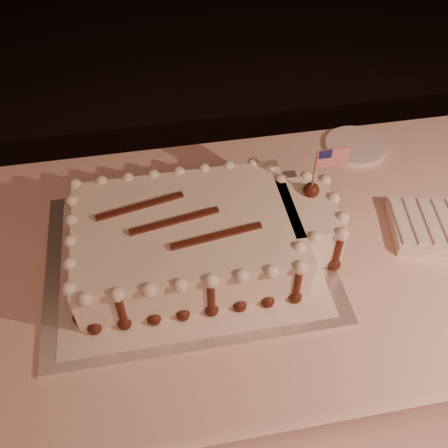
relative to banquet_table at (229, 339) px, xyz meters
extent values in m
cube|color=#FFD1C5|center=(0.00, 0.00, 0.00)|extent=(2.40, 0.80, 0.75)
cube|color=white|center=(-0.09, 0.01, 0.38)|extent=(0.62, 0.46, 0.01)
cube|color=white|center=(-0.09, 0.01, 0.38)|extent=(0.55, 0.42, 0.00)
cube|color=white|center=(-0.09, 0.01, 0.44)|extent=(0.46, 0.31, 0.11)
cube|color=white|center=(0.17, 0.01, 0.44)|extent=(0.11, 0.18, 0.11)
sphere|color=#501F14|center=(-0.30, -0.15, 0.39)|extent=(0.03, 0.03, 0.03)
sphere|color=#501F14|center=(-0.24, -0.15, 0.39)|extent=(0.03, 0.03, 0.03)
sphere|color=#501F14|center=(-0.18, -0.15, 0.39)|extent=(0.03, 0.03, 0.03)
sphere|color=#501F14|center=(-0.12, -0.15, 0.39)|extent=(0.03, 0.03, 0.03)
sphere|color=#501F14|center=(-0.07, -0.15, 0.39)|extent=(0.03, 0.03, 0.03)
sphere|color=#501F14|center=(-0.01, -0.15, 0.39)|extent=(0.03, 0.03, 0.03)
sphere|color=#501F14|center=(0.05, -0.15, 0.39)|extent=(0.03, 0.03, 0.03)
sphere|color=#501F14|center=(0.11, -0.15, 0.39)|extent=(0.03, 0.03, 0.03)
sphere|color=#501F14|center=(0.12, -0.10, 0.39)|extent=(0.03, 0.03, 0.03)
sphere|color=#501F14|center=(0.15, -0.08, 0.39)|extent=(0.03, 0.03, 0.03)
sphere|color=#501F14|center=(0.21, -0.08, 0.39)|extent=(0.03, 0.03, 0.03)
sphere|color=#501F14|center=(0.23, -0.04, 0.39)|extent=(0.03, 0.03, 0.03)
sphere|color=#501F14|center=(0.23, 0.02, 0.39)|extent=(0.03, 0.03, 0.03)
sphere|color=#501F14|center=(0.23, 0.07, 0.39)|extent=(0.03, 0.03, 0.03)
sphere|color=#501F14|center=(0.19, 0.09, 0.39)|extent=(0.03, 0.03, 0.03)
sphere|color=#501F14|center=(0.13, 0.09, 0.39)|extent=(0.03, 0.03, 0.03)
sphere|color=#501F14|center=(0.12, 0.14, 0.39)|extent=(0.03, 0.03, 0.03)
sphere|color=#501F14|center=(0.08, 0.16, 0.39)|extent=(0.03, 0.03, 0.03)
sphere|color=#501F14|center=(0.03, 0.16, 0.39)|extent=(0.03, 0.03, 0.03)
sphere|color=#501F14|center=(-0.03, 0.16, 0.39)|extent=(0.03, 0.03, 0.03)
sphere|color=#501F14|center=(-0.09, 0.16, 0.39)|extent=(0.03, 0.03, 0.03)
sphere|color=#501F14|center=(-0.15, 0.16, 0.39)|extent=(0.03, 0.03, 0.03)
sphere|color=#501F14|center=(-0.20, 0.16, 0.39)|extent=(0.03, 0.03, 0.03)
sphere|color=#501F14|center=(-0.26, 0.16, 0.39)|extent=(0.03, 0.03, 0.03)
sphere|color=#501F14|center=(-0.32, 0.16, 0.39)|extent=(0.03, 0.03, 0.03)
sphere|color=#501F14|center=(-0.32, 0.11, 0.39)|extent=(0.03, 0.03, 0.03)
sphere|color=#501F14|center=(-0.32, 0.05, 0.39)|extent=(0.03, 0.03, 0.03)
sphere|color=#501F14|center=(-0.32, 0.00, 0.39)|extent=(0.03, 0.03, 0.03)
sphere|color=#501F14|center=(-0.32, -0.06, 0.39)|extent=(0.03, 0.03, 0.03)
sphere|color=#501F14|center=(-0.32, -0.12, 0.39)|extent=(0.03, 0.03, 0.03)
sphere|color=white|center=(-0.30, -0.15, 0.49)|extent=(0.03, 0.03, 0.03)
sphere|color=white|center=(-0.24, -0.15, 0.49)|extent=(0.03, 0.03, 0.03)
sphere|color=white|center=(-0.18, -0.15, 0.49)|extent=(0.03, 0.03, 0.03)
sphere|color=white|center=(-0.12, -0.15, 0.49)|extent=(0.03, 0.03, 0.03)
sphere|color=white|center=(-0.07, -0.15, 0.49)|extent=(0.03, 0.03, 0.03)
sphere|color=white|center=(-0.01, -0.15, 0.49)|extent=(0.03, 0.03, 0.03)
sphere|color=white|center=(0.05, -0.15, 0.49)|extent=(0.03, 0.03, 0.03)
sphere|color=white|center=(0.11, -0.15, 0.49)|extent=(0.03, 0.03, 0.03)
sphere|color=white|center=(0.12, -0.10, 0.49)|extent=(0.03, 0.03, 0.03)
sphere|color=white|center=(0.15, -0.08, 0.49)|extent=(0.03, 0.03, 0.03)
sphere|color=white|center=(0.21, -0.08, 0.49)|extent=(0.03, 0.03, 0.03)
sphere|color=white|center=(0.23, -0.04, 0.49)|extent=(0.03, 0.03, 0.03)
sphere|color=white|center=(0.23, 0.02, 0.49)|extent=(0.03, 0.03, 0.03)
sphere|color=white|center=(0.23, 0.07, 0.49)|extent=(0.03, 0.03, 0.03)
sphere|color=white|center=(0.19, 0.09, 0.49)|extent=(0.03, 0.03, 0.03)
sphere|color=white|center=(0.13, 0.09, 0.49)|extent=(0.03, 0.03, 0.03)
sphere|color=white|center=(0.12, 0.14, 0.49)|extent=(0.03, 0.03, 0.03)
sphere|color=white|center=(0.08, 0.16, 0.49)|extent=(0.03, 0.03, 0.03)
sphere|color=white|center=(0.03, 0.16, 0.49)|extent=(0.03, 0.03, 0.03)
sphere|color=white|center=(-0.03, 0.16, 0.49)|extent=(0.03, 0.03, 0.03)
sphere|color=white|center=(-0.09, 0.16, 0.49)|extent=(0.03, 0.03, 0.03)
sphere|color=white|center=(-0.15, 0.16, 0.49)|extent=(0.03, 0.03, 0.03)
sphere|color=white|center=(-0.20, 0.16, 0.49)|extent=(0.03, 0.03, 0.03)
sphere|color=white|center=(-0.26, 0.16, 0.49)|extent=(0.03, 0.03, 0.03)
sphere|color=white|center=(-0.32, 0.16, 0.49)|extent=(0.03, 0.03, 0.03)
sphere|color=white|center=(-0.32, 0.11, 0.49)|extent=(0.03, 0.03, 0.03)
sphere|color=white|center=(-0.32, 0.05, 0.49)|extent=(0.03, 0.03, 0.03)
sphere|color=white|center=(-0.32, 0.00, 0.49)|extent=(0.03, 0.03, 0.03)
sphere|color=white|center=(-0.32, -0.06, 0.49)|extent=(0.03, 0.03, 0.03)
sphere|color=white|center=(-0.32, -0.12, 0.49)|extent=(0.03, 0.03, 0.03)
cylinder|color=#501F14|center=(-0.24, -0.15, 0.44)|extent=(0.02, 0.02, 0.10)
sphere|color=#501F14|center=(-0.24, -0.15, 0.40)|extent=(0.03, 0.03, 0.03)
cylinder|color=#501F14|center=(-0.07, -0.15, 0.44)|extent=(0.02, 0.02, 0.10)
sphere|color=#501F14|center=(-0.07, -0.15, 0.40)|extent=(0.03, 0.03, 0.03)
cylinder|color=#501F14|center=(0.11, -0.15, 0.44)|extent=(0.02, 0.02, 0.10)
sphere|color=#501F14|center=(0.11, -0.15, 0.40)|extent=(0.03, 0.03, 0.03)
cylinder|color=#501F14|center=(0.21, -0.08, 0.44)|extent=(0.02, 0.02, 0.10)
sphere|color=#501F14|center=(0.21, -0.08, 0.40)|extent=(0.03, 0.03, 0.03)
cylinder|color=#501F14|center=(0.23, 0.07, 0.44)|extent=(0.02, 0.02, 0.10)
sphere|color=#501F14|center=(0.23, 0.07, 0.40)|extent=(0.03, 0.03, 0.03)
cylinder|color=#501F14|center=(0.12, 0.14, 0.44)|extent=(0.02, 0.02, 0.10)
sphere|color=#501F14|center=(0.12, 0.14, 0.40)|extent=(0.03, 0.03, 0.03)
cylinder|color=#501F14|center=(-0.03, 0.16, 0.44)|extent=(0.02, 0.02, 0.10)
sphere|color=#501F14|center=(-0.03, 0.16, 0.40)|extent=(0.03, 0.03, 0.03)
cylinder|color=#501F14|center=(-0.20, 0.16, 0.44)|extent=(0.02, 0.02, 0.10)
sphere|color=#501F14|center=(-0.20, 0.16, 0.40)|extent=(0.03, 0.03, 0.03)
cylinder|color=#501F14|center=(-0.32, 0.11, 0.44)|extent=(0.02, 0.02, 0.10)
sphere|color=#501F14|center=(-0.32, 0.11, 0.40)|extent=(0.03, 0.03, 0.03)
cylinder|color=#501F14|center=(-0.32, -0.06, 0.44)|extent=(0.02, 0.02, 0.10)
sphere|color=#501F14|center=(-0.32, -0.06, 0.40)|extent=(0.03, 0.03, 0.03)
cube|color=#501F14|center=(-0.18, 0.06, 0.50)|extent=(0.19, 0.05, 0.01)
cube|color=#501F14|center=(-0.11, 0.01, 0.50)|extent=(0.19, 0.05, 0.01)
cube|color=#501F14|center=(-0.04, -0.05, 0.50)|extent=(0.19, 0.04, 0.01)
sphere|color=#501F14|center=(0.18, 0.04, 0.50)|extent=(0.04, 0.04, 0.04)
cylinder|color=#A47B46|center=(0.18, 0.04, 0.55)|extent=(0.00, 0.00, 0.13)
cube|color=red|center=(0.22, 0.04, 0.59)|extent=(0.06, 0.00, 0.04)
cube|color=navy|center=(0.20, 0.04, 0.60)|extent=(0.03, 0.00, 0.02)
cube|color=white|center=(0.49, -0.02, 0.39)|extent=(0.25, 0.21, 0.03)
cube|color=white|center=(0.39, 0.00, 0.41)|extent=(0.03, 0.14, 0.01)
cube|color=white|center=(0.42, 0.00, 0.41)|extent=(0.03, 0.14, 0.01)
cube|color=white|center=(0.46, -0.01, 0.41)|extent=(0.03, 0.14, 0.01)
cube|color=white|center=(0.49, -0.02, 0.41)|extent=(0.03, 0.14, 0.01)
cylinder|color=white|center=(0.41, 0.31, 0.38)|extent=(0.16, 0.16, 0.01)
camera|label=1|loc=(-0.14, -0.69, 1.24)|focal=40.00mm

